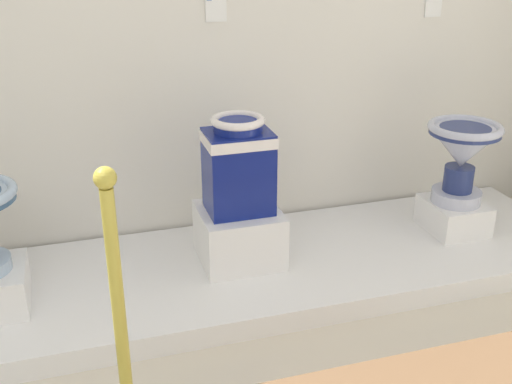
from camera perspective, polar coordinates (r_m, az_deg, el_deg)
name	(u,v)px	position (r m, az deg, el deg)	size (l,w,h in m)	color
display_platform	(244,272)	(3.12, -1.10, -7.31)	(3.55, 0.95, 0.11)	white
plinth_block_broad_patterned	(239,235)	(3.06, -1.55, -3.93)	(0.39, 0.38, 0.27)	white
antique_toilet_broad_patterned	(238,162)	(2.91, -1.63, 2.73)	(0.31, 0.25, 0.47)	navy
plinth_block_rightmost	(453,215)	(3.55, 17.61, -2.06)	(0.29, 0.32, 0.17)	white
antique_toilet_rightmost	(462,150)	(3.41, 18.36, 3.66)	(0.38, 0.38, 0.44)	silver
info_placard_second	(216,7)	(3.18, -3.71, 16.58)	(0.11, 0.01, 0.14)	white
info_placard_third	(434,3)	(3.66, 15.94, 16.27)	(0.10, 0.01, 0.14)	white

